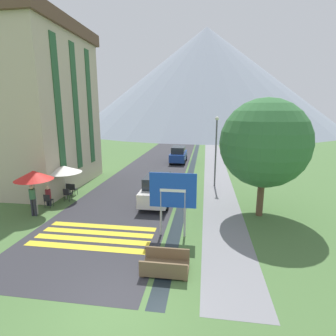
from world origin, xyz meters
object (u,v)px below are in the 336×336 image
hotel_building (44,101)px  tree_by_path (265,143)px  person_standing_terrace (33,198)px  parked_car_far (178,155)px  parked_car_near (158,188)px  cafe_chair_far_right (68,188)px  footbridge (165,266)px  cafe_chair_near_right (48,200)px  road_sign (173,195)px  cafe_chair_far_left (73,188)px  cafe_chair_middle (67,194)px  streetlamp (216,146)px  person_seated_far (48,195)px  cafe_umbrella_middle_white (64,169)px  cafe_umbrella_front_red (34,175)px

hotel_building → tree_by_path: size_ratio=1.85×
person_standing_terrace → tree_by_path: size_ratio=0.28×
hotel_building → parked_car_far: (8.93, 10.58, -5.50)m
parked_car_near → cafe_chair_far_right: 6.47m
footbridge → cafe_chair_far_right: size_ratio=2.00×
cafe_chair_far_right → person_standing_terrace: bearing=-93.4°
parked_car_far → cafe_chair_near_right: parked_car_far is taller
road_sign → parked_car_far: (-1.58, 17.74, -1.09)m
cafe_chair_far_left → person_standing_terrace: person_standing_terrace is taller
cafe_chair_middle → road_sign: bearing=-13.0°
cafe_chair_far_left → cafe_chair_middle: same height
streetlamp → parked_car_near: bearing=-130.8°
cafe_chair_near_right → person_seated_far: 0.40m
hotel_building → cafe_chair_middle: 7.48m
hotel_building → cafe_umbrella_middle_white: 5.99m
parked_car_far → cafe_chair_far_right: parked_car_far is taller
hotel_building → person_seated_far: bearing=-60.5°
cafe_chair_far_right → cafe_umbrella_middle_white: 1.71m
person_standing_terrace → streetlamp: bearing=36.4°
person_seated_far → tree_by_path: size_ratio=0.19×
cafe_chair_near_right → cafe_chair_middle: 1.38m
cafe_chair_far_left → person_standing_terrace: (-0.40, -3.66, 0.52)m
person_standing_terrace → person_seated_far: 1.62m
parked_car_near → cafe_chair_far_right: parked_car_near is taller
hotel_building → person_standing_terrace: (2.56, -5.91, -5.38)m
cafe_chair_middle → cafe_chair_far_right: (-0.59, 1.18, 0.00)m
cafe_chair_far_left → streetlamp: (9.74, 3.82, 2.63)m
cafe_umbrella_front_red → streetlamp: bearing=35.7°
cafe_chair_middle → person_seated_far: person_seated_far is taller
cafe_chair_near_right → streetlamp: (10.09, 6.22, 2.63)m
hotel_building → footbridge: hotel_building is taller
cafe_umbrella_middle_white → person_seated_far: size_ratio=1.80×
cafe_chair_near_right → cafe_umbrella_front_red: bearing=-96.2°
cafe_chair_middle → person_seated_far: bearing=-111.6°
parked_car_near → cafe_chair_near_right: (-6.38, -1.93, -0.40)m
parked_car_far → tree_by_path: (6.09, -14.59, 3.15)m
road_sign → cafe_chair_middle: bearing=152.7°
hotel_building → cafe_chair_far_right: bearing=-40.6°
hotel_building → tree_by_path: bearing=-15.0°
cafe_umbrella_middle_white → person_standing_terrace: cafe_umbrella_middle_white is taller
hotel_building → cafe_chair_near_right: size_ratio=14.03×
hotel_building → streetlamp: 13.21m
road_sign → footbridge: (0.08, -2.81, -1.77)m
cafe_chair_near_right → person_standing_terrace: bearing=-98.4°
tree_by_path → cafe_chair_near_right: bearing=-177.1°
parked_car_far → tree_by_path: size_ratio=0.65×
cafe_chair_middle → tree_by_path: size_ratio=0.13×
cafe_umbrella_middle_white → cafe_chair_near_right: bearing=-96.9°
cafe_chair_near_right → person_standing_terrace: person_standing_terrace is taller
cafe_chair_near_right → parked_car_far: bearing=61.6°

